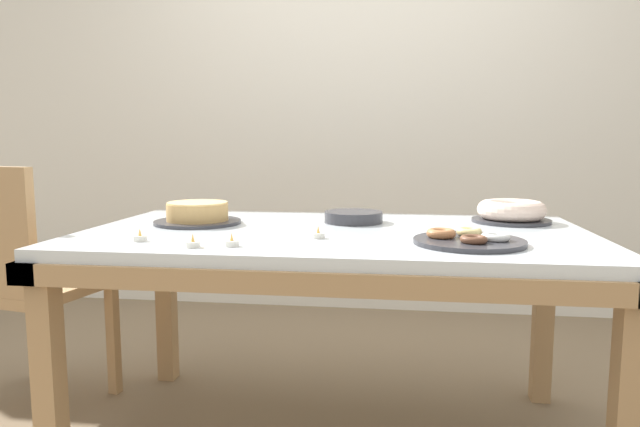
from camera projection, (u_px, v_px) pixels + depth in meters
name	position (u px, v px, depth m)	size (l,w,h in m)	color
wall_back	(366.00, 96.00, 3.42)	(8.00, 0.10, 2.60)	silver
dining_table	(335.00, 255.00, 1.89)	(1.68, 0.96, 0.73)	silver
chair	(19.00, 279.00, 2.09)	(0.50, 0.50, 0.94)	tan
cake_chocolate_round	(198.00, 214.00, 2.02)	(0.31, 0.31, 0.08)	#333338
cake_golden_bundt	(511.00, 212.00, 2.06)	(0.28, 0.28, 0.08)	#333338
pastry_platter	(469.00, 240.00, 1.62)	(0.32, 0.32, 0.04)	#333338
plate_stack	(354.00, 217.00, 2.06)	(0.21, 0.21, 0.04)	#333338
tealight_near_front	(140.00, 238.00, 1.67)	(0.04, 0.04, 0.04)	silver
tealight_left_edge	(318.00, 235.00, 1.72)	(0.04, 0.04, 0.04)	silver
tealight_right_edge	(232.00, 243.00, 1.58)	(0.04, 0.04, 0.04)	silver
tealight_near_cakes	(193.00, 244.00, 1.57)	(0.04, 0.04, 0.04)	silver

